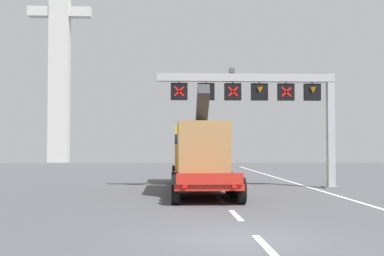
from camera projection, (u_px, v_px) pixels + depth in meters
ground at (241, 239)px, 12.78m from camera, size 112.00×112.00×0.00m
lane_markings at (215, 194)px, 24.84m from camera, size 0.20×38.73×0.01m
edge_line_right at (329, 193)px, 25.05m from camera, size 0.20×63.00×0.01m
overhead_lane_gantry at (267, 96)px, 28.16m from camera, size 10.32×0.90×6.78m
heavy_haul_truck_red at (198, 153)px, 27.75m from camera, size 3.05×14.07×5.30m
bridge_pylon_distant at (60, 38)px, 71.86m from camera, size 9.00×2.00×35.00m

